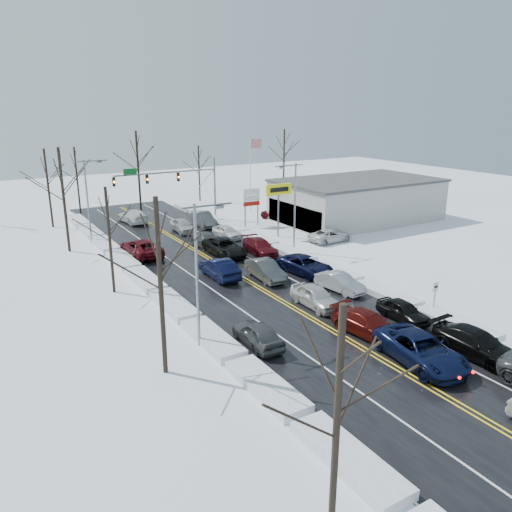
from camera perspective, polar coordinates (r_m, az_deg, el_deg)
ground at (r=38.88m, az=2.52°, el=-4.91°), size 160.00×160.00×0.00m
road_surface at (r=40.45m, az=0.96°, el=-4.00°), size 14.00×84.00×0.01m
snow_bank_left at (r=37.30m, az=-9.08°, el=-6.10°), size 1.83×72.00×0.50m
snow_bank_right at (r=44.69m, az=9.28°, el=-2.17°), size 1.83×72.00×0.50m
traffic_signal_mast at (r=63.25m, az=-8.90°, el=8.58°), size 13.28×0.39×8.00m
tires_plus_sign at (r=56.03m, az=2.60°, el=7.20°), size 3.20×0.34×6.00m
used_vehicles_sign at (r=61.35m, az=-0.52°, el=6.48°), size 2.20×0.22×4.65m
speed_limit_sign at (r=38.00m, az=19.80°, el=-3.84°), size 0.55×0.09×2.35m
flagpole at (r=70.11m, az=-0.53°, el=9.95°), size 1.87×1.20×10.00m
dealership_building at (r=66.18m, az=11.46°, el=6.33°), size 20.40×12.40×5.30m
streetlight_ne at (r=49.88m, az=4.28°, el=6.32°), size 3.20×0.25×9.00m
streetlight_sw at (r=30.00m, az=-6.46°, el=-0.94°), size 3.20×0.25×9.00m
streetlight_nw at (r=56.08m, az=-18.55°, el=6.68°), size 3.20×0.25×9.00m
tree_left_a at (r=15.76m, az=9.43°, el=-14.58°), size 3.60×3.60×9.00m
tree_left_b at (r=26.60m, az=-11.06°, el=0.28°), size 4.00×4.00×10.00m
tree_left_c at (r=40.16m, az=-16.56°, el=3.98°), size 3.40×3.40×8.50m
tree_left_d at (r=53.29m, az=-21.33°, el=8.11°), size 4.20×4.20×10.50m
tree_left_e at (r=65.21m, az=-22.82°, el=8.75°), size 3.80×3.80×9.50m
tree_far_b at (r=72.90m, az=-19.89°, el=9.52°), size 3.60×3.60×9.00m
tree_far_c at (r=72.80m, az=-13.41°, el=11.16°), size 4.40×4.40×11.00m
tree_far_d at (r=77.94m, az=-6.55°, el=10.56°), size 3.40×3.40×8.50m
tree_far_e at (r=86.03m, az=3.23°, el=12.17°), size 4.20×4.20×10.50m
queued_car_2 at (r=31.29m, az=18.17°, el=-11.51°), size 3.62×6.51×1.72m
queued_car_3 at (r=33.87m, az=12.60°, el=-8.78°), size 2.79×5.53×1.54m
queued_car_4 at (r=37.72m, az=6.78°, el=-5.73°), size 1.92×4.70×1.60m
queued_car_5 at (r=43.20m, az=1.09°, el=-2.62°), size 1.97×5.02×1.63m
queued_car_6 at (r=50.04m, az=-3.60°, el=0.11°), size 2.99×6.10×1.67m
queued_car_7 at (r=52.86m, az=-5.58°, el=0.98°), size 2.14×5.14×1.48m
queued_car_8 at (r=59.65m, az=-8.35°, el=2.73°), size 2.02×4.72×1.59m
queued_car_11 at (r=33.22m, az=23.71°, el=-10.42°), size 2.50×5.67×1.62m
queued_car_12 at (r=36.65m, az=16.39°, el=-7.04°), size 1.72×4.16×1.41m
queued_car_13 at (r=41.00m, az=9.52°, el=-3.96°), size 2.10×4.58×1.45m
queued_car_14 at (r=44.72m, az=5.65°, el=-2.01°), size 3.32×5.96×1.57m
queued_car_15 at (r=50.35m, az=0.45°, el=0.25°), size 2.46×5.31×1.50m
queued_car_16 at (r=56.39m, az=-3.33°, el=2.06°), size 2.12×4.41×1.45m
queued_car_17 at (r=62.29m, az=-5.98°, el=3.43°), size 2.30×5.38×1.72m
oncoming_car_0 at (r=43.63m, az=-4.21°, el=-2.46°), size 1.86×5.20×1.71m
oncoming_car_1 at (r=50.97m, az=-12.93°, el=0.02°), size 3.02×6.24×1.71m
oncoming_car_2 at (r=65.68m, az=-13.86°, el=3.73°), size 3.02×6.06×1.69m
oncoming_car_3 at (r=31.80m, az=0.20°, el=-10.11°), size 1.99×4.56×1.53m
parked_car_0 at (r=55.43m, az=8.48°, el=1.63°), size 5.16×2.57×1.41m
parked_car_1 at (r=61.70m, az=7.22°, el=3.25°), size 2.35×4.92×1.38m
parked_car_2 at (r=65.26m, az=2.35°, el=4.13°), size 2.55×5.13×1.68m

